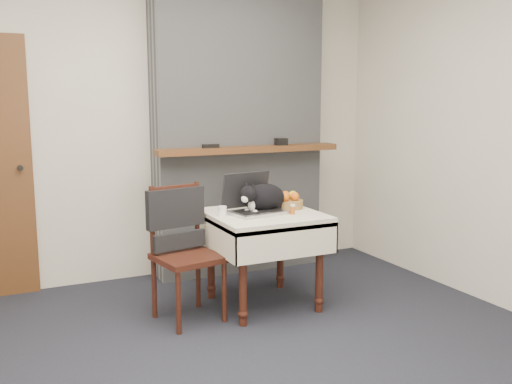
% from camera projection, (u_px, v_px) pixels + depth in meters
% --- Properties ---
extents(ground, '(4.50, 4.50, 0.00)m').
position_uv_depth(ground, '(224.00, 376.00, 3.16)').
color(ground, black).
rests_on(ground, ground).
extents(room_shell, '(4.52, 4.01, 2.61)m').
position_uv_depth(room_shell, '(191.00, 56.00, 3.29)').
color(room_shell, beige).
rests_on(room_shell, ground).
extents(chimney, '(1.62, 0.48, 2.60)m').
position_uv_depth(chimney, '(238.00, 125.00, 4.98)').
color(chimney, gray).
rests_on(chimney, ground).
extents(side_table, '(0.78, 0.78, 0.70)m').
position_uv_depth(side_table, '(263.00, 228.00, 4.17)').
color(side_table, '#3B1610').
rests_on(side_table, ground).
extents(laptop, '(0.44, 0.39, 0.29)m').
position_uv_depth(laptop, '(253.00, 203.00, 4.14)').
color(laptop, '#B7B7BC').
rests_on(laptop, side_table).
extents(cat, '(0.50, 0.31, 0.24)m').
position_uv_depth(cat, '(265.00, 198.00, 4.18)').
color(cat, black).
rests_on(cat, side_table).
extents(cream_jar, '(0.06, 0.06, 0.07)m').
position_uv_depth(cream_jar, '(222.00, 211.00, 4.03)').
color(cream_jar, white).
rests_on(cream_jar, side_table).
extents(pill_bottle, '(0.04, 0.04, 0.07)m').
position_uv_depth(pill_bottle, '(293.00, 209.00, 4.08)').
color(pill_bottle, '#B35216').
rests_on(pill_bottle, side_table).
extents(fruit_basket, '(0.22, 0.22, 0.13)m').
position_uv_depth(fruit_basket, '(288.00, 201.00, 4.32)').
color(fruit_basket, olive).
rests_on(fruit_basket, side_table).
extents(desk_clutter, '(0.13, 0.04, 0.01)m').
position_uv_depth(desk_clutter, '(276.00, 210.00, 4.25)').
color(desk_clutter, black).
rests_on(desk_clutter, side_table).
extents(chair, '(0.49, 0.48, 0.93)m').
position_uv_depth(chair, '(181.00, 234.00, 3.95)').
color(chair, '#3B1610').
rests_on(chair, ground).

